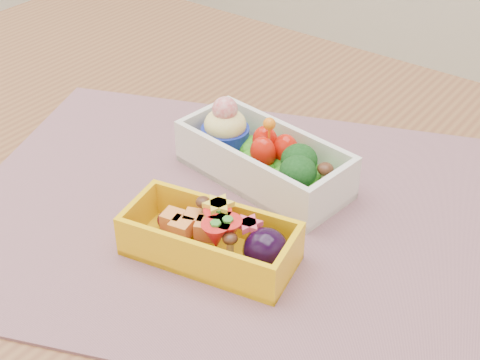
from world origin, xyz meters
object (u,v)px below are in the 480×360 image
Objects in this scene: bento_yellow at (213,238)px; bento_white at (263,158)px; placemat at (231,212)px; table at (222,263)px.

bento_white is at bearing 94.49° from bento_yellow.
placemat is 3.21× the size of bento_yellow.
table is 0.14m from bento_white.
table is at bearing 143.97° from placemat.
bento_yellow reaches higher than placemat.
table is 6.24× the size of bento_white.
bento_yellow is (0.03, -0.06, 0.02)m from placemat.
table is 7.31× the size of bento_yellow.
bento_yellow is (0.04, -0.13, -0.00)m from bento_white.
bento_white is at bearing 60.66° from table.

